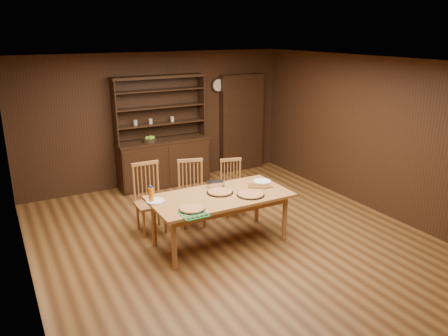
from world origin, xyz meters
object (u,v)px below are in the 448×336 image
dining_table (220,200)px  chair_right (232,185)px  china_hutch (163,156)px  juice_bottle (151,194)px  chair_left (149,195)px  chair_center (192,190)px

dining_table → chair_right: 1.15m
china_hutch → chair_right: bearing=-74.8°
dining_table → juice_bottle: juice_bottle is taller
dining_table → chair_right: bearing=51.7°
dining_table → chair_right: chair_right is taller
china_hutch → juice_bottle: 2.80m
juice_bottle → chair_right: bearing=21.7°
juice_bottle → dining_table: bearing=-14.1°
chair_left → chair_right: (1.46, -0.03, -0.08)m
chair_left → juice_bottle: (-0.19, -0.68, 0.28)m
china_hutch → juice_bottle: china_hutch is taller
dining_table → juice_bottle: (-0.94, 0.24, 0.18)m
china_hutch → chair_left: 2.08m
dining_table → chair_center: 0.86m
dining_table → chair_right: size_ratio=2.12×
chair_left → chair_center: size_ratio=1.03×
china_hutch → chair_center: china_hutch is taller
chair_left → chair_right: chair_left is taller
china_hutch → chair_left: bearing=-117.1°
chair_right → chair_center: bearing=-163.0°
dining_table → chair_center: chair_center is taller
chair_right → juice_bottle: bearing=-144.3°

